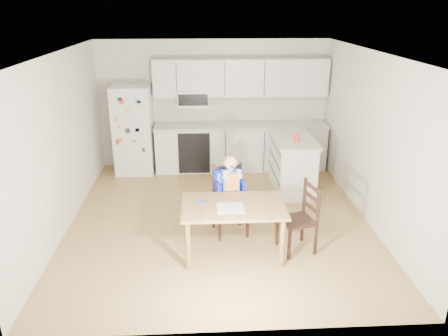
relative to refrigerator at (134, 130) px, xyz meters
The scene contains 10 objects.
room 2.31m from the refrigerator, 47.16° to the right, with size 4.52×5.01×2.51m.
refrigerator is the anchor object (origin of this frame).
kitchen_run 2.05m from the refrigerator, ahead, with size 3.37×0.62×2.15m.
kitchen_island 3.10m from the refrigerator, 19.98° to the right, with size 0.68×1.30×0.96m.
red_cup 3.17m from the refrigerator, 23.67° to the right, with size 0.09×0.09×0.11m, color red.
dining_table 3.60m from the refrigerator, 61.82° to the right, with size 1.33×0.85×0.71m.
napkin 3.65m from the refrigerator, 63.18° to the right, with size 0.34×0.29×0.01m, color #B0B0B5.
toddler_spoon 3.32m from the refrigerator, 67.54° to the right, with size 0.02×0.02×0.12m, color #0E1CB5.
chair_booster 3.06m from the refrigerator, 56.48° to the right, with size 0.51×0.51×1.17m.
chair_side 4.07m from the refrigerator, 49.53° to the right, with size 0.51×0.51×0.95m.
Camera 1 is at (-0.25, -6.05, 3.13)m, focal length 35.00 mm.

